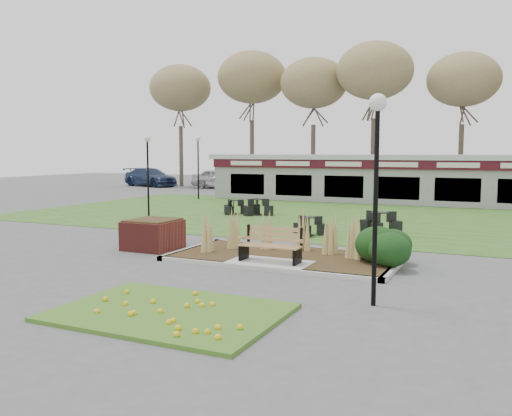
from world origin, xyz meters
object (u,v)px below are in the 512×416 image
at_px(car_silver, 220,179).
at_px(bistro_set_a, 234,209).
at_px(bistro_set_c, 309,229).
at_px(park_bench, 271,244).
at_px(lamp_post_near_right, 377,153).
at_px(brick_planter, 153,234).
at_px(car_blue, 151,177).
at_px(bistro_set_b, 258,210).
at_px(food_pavilion, 403,179).
at_px(lamp_post_far_left, 198,153).
at_px(lamp_post_mid_left, 148,157).
at_px(bistro_set_d, 380,227).
at_px(car_black, 262,185).

bearing_deg(car_silver, bistro_set_a, -147.22).
xyz_separation_m(bistro_set_c, car_silver, (-15.47, 21.34, 0.58)).
xyz_separation_m(park_bench, bistro_set_a, (-6.51, 10.37, -0.34)).
height_order(lamp_post_near_right, bistro_set_c, lamp_post_near_right).
bearing_deg(brick_planter, car_blue, 126.10).
bearing_deg(bistro_set_b, food_pavilion, 60.58).
distance_m(brick_planter, bistro_set_a, 9.85).
bearing_deg(lamp_post_near_right, bistro_set_b, 123.32).
distance_m(lamp_post_near_right, lamp_post_far_left, 24.95).
xyz_separation_m(lamp_post_near_right, bistro_set_b, (-8.59, 13.06, -2.76)).
relative_size(park_bench, car_blue, 0.30).
xyz_separation_m(lamp_post_far_left, bistro_set_b, (7.12, -6.32, -2.69)).
distance_m(bistro_set_b, car_blue, 24.39).
relative_size(park_bench, lamp_post_near_right, 0.41).
relative_size(brick_planter, car_blue, 0.27).
distance_m(lamp_post_far_left, bistro_set_a, 9.08).
distance_m(food_pavilion, car_blue, 24.40).
bearing_deg(lamp_post_near_right, car_blue, 132.28).
relative_size(food_pavilion, lamp_post_mid_left, 6.39).
distance_m(lamp_post_far_left, bistro_set_d, 17.38).
bearing_deg(food_pavilion, bistro_set_b, -119.42).
bearing_deg(car_black, food_pavilion, -106.33).
bearing_deg(lamp_post_far_left, bistro_set_d, -36.27).
bearing_deg(park_bench, bistro_set_c, 98.80).
xyz_separation_m(brick_planter, lamp_post_far_left, (-7.96, 16.00, 2.49)).
height_order(lamp_post_near_right, lamp_post_mid_left, lamp_post_near_right).
xyz_separation_m(food_pavilion, bistro_set_c, (-0.84, -14.30, -1.23)).
bearing_deg(lamp_post_near_right, car_black, 119.01).
bearing_deg(bistro_set_b, lamp_post_near_right, -56.68).
xyz_separation_m(lamp_post_near_right, lamp_post_mid_left, (-13.18, 10.56, -0.24)).
distance_m(brick_planter, bistro_set_b, 9.72).
distance_m(bistro_set_a, car_black, 11.80).
relative_size(bistro_set_c, bistro_set_d, 0.80).
distance_m(brick_planter, lamp_post_near_right, 8.84).
height_order(lamp_post_far_left, bistro_set_a, lamp_post_far_left).
xyz_separation_m(lamp_post_near_right, bistro_set_c, (-4.19, 8.03, -2.80)).
bearing_deg(car_silver, car_blue, 91.90).
bearing_deg(bistro_set_a, bistro_set_d, -25.26).
height_order(lamp_post_near_right, bistro_set_b, lamp_post_near_right).
bearing_deg(brick_planter, food_pavilion, 76.94).
height_order(lamp_post_near_right, bistro_set_d, lamp_post_near_right).
xyz_separation_m(park_bench, bistro_set_c, (-0.84, 5.41, -0.34)).
relative_size(lamp_post_near_right, bistro_set_b, 2.85).
height_order(brick_planter, car_blue, car_blue).
bearing_deg(car_black, lamp_post_near_right, -156.74).
distance_m(lamp_post_near_right, lamp_post_mid_left, 16.89).
bearing_deg(car_silver, bistro_set_b, -143.93).
bearing_deg(food_pavilion, bistro_set_c, -93.35).
xyz_separation_m(bistro_set_c, car_blue, (-22.52, 21.34, 0.57)).
distance_m(bistro_set_b, bistro_set_d, 7.74).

